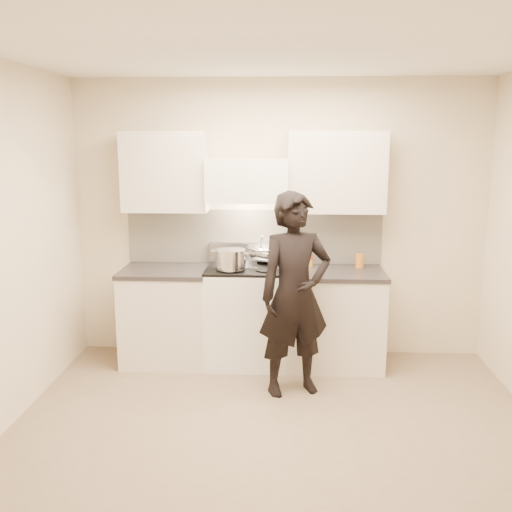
# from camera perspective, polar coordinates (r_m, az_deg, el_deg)

# --- Properties ---
(ground_plane) EXTENTS (4.00, 4.00, 0.00)m
(ground_plane) POSITION_cam_1_polar(r_m,az_deg,el_deg) (4.35, 1.91, -17.63)
(ground_plane) COLOR #836E57
(room_shell) EXTENTS (4.04, 3.54, 2.70)m
(room_shell) POSITION_cam_1_polar(r_m,az_deg,el_deg) (4.21, 1.37, 4.40)
(room_shell) COLOR beige
(room_shell) RESTS_ON ground
(stove) EXTENTS (0.76, 0.65, 0.96)m
(stove) POSITION_cam_1_polar(r_m,az_deg,el_deg) (5.49, -0.91, -5.90)
(stove) COLOR white
(stove) RESTS_ON ground
(counter_right) EXTENTS (0.92, 0.67, 0.92)m
(counter_right) POSITION_cam_1_polar(r_m,az_deg,el_deg) (5.50, 7.80, -6.12)
(counter_right) COLOR beige
(counter_right) RESTS_ON ground
(counter_left) EXTENTS (0.82, 0.67, 0.92)m
(counter_left) POSITION_cam_1_polar(r_m,az_deg,el_deg) (5.60, -8.94, -5.84)
(counter_left) COLOR beige
(counter_left) RESTS_ON ground
(wok) EXTENTS (0.39, 0.48, 0.31)m
(wok) POSITION_cam_1_polar(r_m,az_deg,el_deg) (5.47, 1.13, 0.41)
(wok) COLOR silver
(wok) RESTS_ON stove
(stock_pot) EXTENTS (0.37, 0.35, 0.18)m
(stock_pot) POSITION_cam_1_polar(r_m,az_deg,el_deg) (5.21, -2.55, -0.32)
(stock_pot) COLOR silver
(stock_pot) RESTS_ON stove
(utensil_crock) EXTENTS (0.13, 0.13, 0.35)m
(utensil_crock) POSITION_cam_1_polar(r_m,az_deg,el_deg) (5.57, 4.16, 0.19)
(utensil_crock) COLOR #93949E
(utensil_crock) RESTS_ON counter_right
(spice_jar) EXTENTS (0.04, 0.04, 0.09)m
(spice_jar) POSITION_cam_1_polar(r_m,az_deg,el_deg) (5.54, 5.51, -0.55)
(spice_jar) COLOR #C08625
(spice_jar) RESTS_ON counter_right
(oil_glass) EXTENTS (0.08, 0.08, 0.14)m
(oil_glass) POSITION_cam_1_polar(r_m,az_deg,el_deg) (5.53, 10.35, -0.47)
(oil_glass) COLOR #BC661C
(oil_glass) RESTS_ON counter_right
(person) EXTENTS (0.73, 0.61, 1.72)m
(person) POSITION_cam_1_polar(r_m,az_deg,el_deg) (4.76, 3.91, -3.88)
(person) COLOR black
(person) RESTS_ON ground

